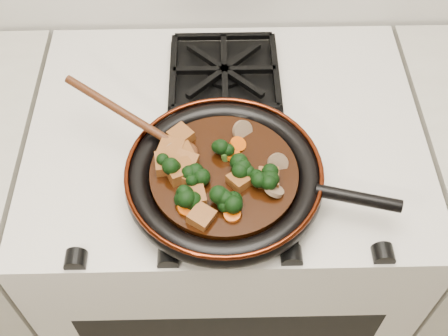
{
  "coord_description": "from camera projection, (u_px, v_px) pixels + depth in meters",
  "views": [
    {
      "loc": [
        -0.02,
        0.98,
        1.72
      ],
      "look_at": [
        -0.01,
        1.54,
        0.97
      ],
      "focal_mm": 45.0,
      "sensor_mm": 36.0,
      "label": 1
    }
  ],
  "objects": [
    {
      "name": "mushroom_slice_2",
      "position": [
        274.0,
        190.0,
        0.92
      ],
      "size": [
        0.05,
        0.05,
        0.02
      ],
      "primitive_type": "cylinder",
      "rotation": [
        0.54,
        0.0,
        2.24
      ],
      "color": "brown",
      "rests_on": "braising_sauce"
    },
    {
      "name": "tofu_cube_2",
      "position": [
        182.0,
        153.0,
        0.96
      ],
      "size": [
        0.05,
        0.05,
        0.02
      ],
      "primitive_type": "cube",
      "rotation": [
        0.09,
        0.02,
        1.95
      ],
      "color": "brown",
      "rests_on": "braising_sauce"
    },
    {
      "name": "carrot_coin_3",
      "position": [
        232.0,
        214.0,
        0.89
      ],
      "size": [
        0.03,
        0.03,
        0.01
      ],
      "primitive_type": "cylinder",
      "rotation": [
        0.12,
        -0.06,
        0.0
      ],
      "color": "#C64705",
      "rests_on": "braising_sauce"
    },
    {
      "name": "braising_sauce",
      "position": [
        224.0,
        175.0,
        0.96
      ],
      "size": [
        0.25,
        0.25,
        0.02
      ],
      "primitive_type": "cylinder",
      "color": "black",
      "rests_on": "skillet"
    },
    {
      "name": "burner_grate_back",
      "position": [
        224.0,
        73.0,
        1.16
      ],
      "size": [
        0.23,
        0.23,
        0.03
      ],
      "primitive_type": null,
      "color": "black",
      "rests_on": "stove"
    },
    {
      "name": "carrot_coin_1",
      "position": [
        238.0,
        144.0,
        0.98
      ],
      "size": [
        0.03,
        0.03,
        0.02
      ],
      "primitive_type": "cylinder",
      "rotation": [
        0.18,
        0.33,
        0.0
      ],
      "color": "#C64705",
      "rests_on": "braising_sauce"
    },
    {
      "name": "carrot_coin_0",
      "position": [
        233.0,
        155.0,
        0.96
      ],
      "size": [
        0.03,
        0.03,
        0.01
      ],
      "primitive_type": "cylinder",
      "rotation": [
        -0.06,
        0.22,
        0.0
      ],
      "color": "#C64705",
      "rests_on": "braising_sauce"
    },
    {
      "name": "stove",
      "position": [
        225.0,
        243.0,
        1.44
      ],
      "size": [
        0.76,
        0.6,
        0.9
      ],
      "primitive_type": "cube",
      "color": "beige",
      "rests_on": "ground"
    },
    {
      "name": "wooden_spoon",
      "position": [
        149.0,
        129.0,
        0.98
      ],
      "size": [
        0.15,
        0.1,
        0.24
      ],
      "rotation": [
        0.0,
        0.0,
        2.61
      ],
      "color": "#45200E",
      "rests_on": "braising_sauce"
    },
    {
      "name": "skillet",
      "position": [
        225.0,
        177.0,
        0.96
      ],
      "size": [
        0.46,
        0.34,
        0.05
      ],
      "rotation": [
        0.0,
        0.0,
        -0.26
      ],
      "color": "black",
      "rests_on": "burner_grate_front"
    },
    {
      "name": "tofu_cube_9",
      "position": [
        201.0,
        217.0,
        0.89
      ],
      "size": [
        0.05,
        0.05,
        0.02
      ],
      "primitive_type": "cube",
      "rotation": [
        0.04,
        -0.1,
        2.56
      ],
      "color": "brown",
      "rests_on": "braising_sauce"
    },
    {
      "name": "tofu_cube_0",
      "position": [
        180.0,
        170.0,
        0.94
      ],
      "size": [
        0.06,
        0.06,
        0.03
      ],
      "primitive_type": "cube",
      "rotation": [
        -0.07,
        0.06,
        0.45
      ],
      "color": "brown",
      "rests_on": "braising_sauce"
    },
    {
      "name": "mushroom_slice_1",
      "position": [
        243.0,
        131.0,
        0.99
      ],
      "size": [
        0.05,
        0.05,
        0.04
      ],
      "primitive_type": "cylinder",
      "rotation": [
        0.95,
        0.0,
        0.65
      ],
      "color": "brown",
      "rests_on": "braising_sauce"
    },
    {
      "name": "tofu_cube_5",
      "position": [
        171.0,
        149.0,
        0.97
      ],
      "size": [
        0.05,
        0.05,
        0.02
      ],
      "primitive_type": "cube",
      "rotation": [
        0.0,
        -0.05,
        2.88
      ],
      "color": "brown",
      "rests_on": "braising_sauce"
    },
    {
      "name": "broccoli_floret_5",
      "position": [
        225.0,
        155.0,
        0.95
      ],
      "size": [
        0.08,
        0.08,
        0.07
      ],
      "primitive_type": null,
      "rotation": [
        -0.21,
        -0.09,
        0.53
      ],
      "color": "black",
      "rests_on": "braising_sauce"
    },
    {
      "name": "broccoli_floret_6",
      "position": [
        194.0,
        178.0,
        0.93
      ],
      "size": [
        0.08,
        0.09,
        0.06
      ],
      "primitive_type": null,
      "rotation": [
        0.12,
        0.16,
        2.23
      ],
      "color": "black",
      "rests_on": "braising_sauce"
    },
    {
      "name": "tofu_cube_1",
      "position": [
        240.0,
        180.0,
        0.93
      ],
      "size": [
        0.05,
        0.05,
        0.02
      ],
      "primitive_type": "cube",
      "rotation": [
        0.07,
        0.1,
        2.25
      ],
      "color": "brown",
      "rests_on": "braising_sauce"
    },
    {
      "name": "broccoli_floret_0",
      "position": [
        227.0,
        200.0,
        0.9
      ],
      "size": [
        0.08,
        0.09,
        0.06
      ],
      "primitive_type": null,
      "rotation": [
        0.01,
        0.2,
        1.95
      ],
      "color": "black",
      "rests_on": "braising_sauce"
    },
    {
      "name": "carrot_coin_2",
      "position": [
        187.0,
        207.0,
        0.9
      ],
      "size": [
        0.04,
        0.03,
        0.03
      ],
      "primitive_type": "cylinder",
      "rotation": [
        0.34,
        0.35,
        0.0
      ],
      "color": "#C64705",
      "rests_on": "braising_sauce"
    },
    {
      "name": "tofu_cube_10",
      "position": [
        269.0,
        178.0,
        0.93
      ],
      "size": [
        0.04,
        0.04,
        0.02
      ],
      "primitive_type": "cube",
      "rotation": [
        -0.08,
        0.04,
        3.06
      ],
      "color": "brown",
      "rests_on": "braising_sauce"
    },
    {
      "name": "tofu_cube_7",
      "position": [
        195.0,
        197.0,
        0.91
      ],
      "size": [
        0.04,
        0.04,
        0.02
      ],
      "primitive_type": "cube",
      "rotation": [
        -0.01,
        -0.01,
        0.19
      ],
      "color": "brown",
      "rests_on": "braising_sauce"
    },
    {
      "name": "broccoli_floret_4",
      "position": [
        246.0,
        170.0,
        0.94
      ],
      "size": [
        0.09,
        0.09,
        0.06
      ],
      "primitive_type": null,
      "rotation": [
        0.02,
        -0.08,
        2.34
      ],
      "color": "black",
      "rests_on": "braising_sauce"
    },
    {
      "name": "tofu_cube_8",
      "position": [
        189.0,
        175.0,
        0.93
      ],
      "size": [
        0.05,
        0.05,
        0.03
      ],
      "primitive_type": "cube",
      "rotation": [
        -0.1,
        0.08,
        1.03
      ],
      "color": "brown",
      "rests_on": "braising_sauce"
    },
    {
      "name": "mushroom_slice_4",
      "position": [
        170.0,
        164.0,
        0.95
      ],
      "size": [
        0.04,
        0.04,
        0.02
      ],
      "primitive_type": "cylinder",
      "rotation": [
        0.55,
        0.0,
        2.78
      ],
      "color": "brown",
      "rests_on": "braising_sauce"
    },
    {
      "name": "tofu_cube_3",
      "position": [
        168.0,
        164.0,
        0.95
      ],
      "size": [
        0.05,
        0.05,
        0.02
      ],
      "primitive_type": "cube",
      "rotation": [
        -0.0,
        0.03,
        0.13
      ],
      "color": "brown",
      "rests_on": "braising_sauce"
    },
    {
      "name": "tofu_cube_4",
      "position": [
        185.0,
        164.0,
        0.95
      ],
      "size": [
        0.05,
        0.05,
        0.03
      ],
      "primitive_type": "cube",
      "rotation": [
        -0.06,
        -0.07,
        2.8
      ],
      "color": "brown",
      "rests_on": "braising_sauce"
    },
    {
      "name": "mushroom_slice_0",
      "position": [
        278.0,
        163.0,
        0.95
      ],
      "size": [
        0.04,
        0.03,
        0.03
      ],
      "primitive_type": "cylinder",
      "rotation": [
        0.94,
        0.0,
        0.16
      ],
      "color": "brown",
      "rests_on": "braising_sauce"
    },
    {
      "name": "broccoli_floret_2",
      "position": [
        187.0,
        203.0,
        0.9
      ],
      "size": [
        0.08,
        0.08,
        0.06
      ],
      "primitive_type": null,
      "rotation": [
        -0.02,
        -0.14,
        2.8
      ],
      "color": "black",
      "rests_on": "braising_sauce"
    },
    {
      "name": "broccoli_floret_1",
      "position": [
        170.0,
        168.0,
        0.93
      ],
      "size": [
        0.06,
        0.07,
        0.07
      ],
      "primitive_type": null,
      "rotation": [
        0.15,
        0.09,
        0.05
      ],
      "color": "black",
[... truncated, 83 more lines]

